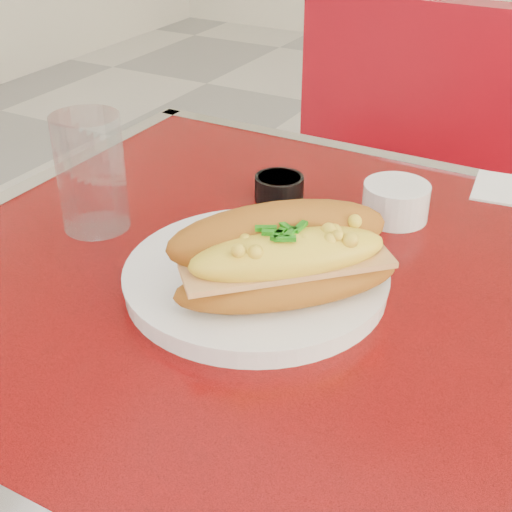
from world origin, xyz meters
The scene contains 10 objects.
diner_table centered at (0.00, 0.00, 0.61)m, with size 1.23×0.83×0.77m.
booth_bench_far centered at (0.00, 0.81, 0.29)m, with size 1.20×0.51×0.90m.
dinner_plate centered at (-0.18, -0.03, 0.78)m, with size 0.37×0.37×0.02m.
mac_hoagie centered at (-0.13, -0.06, 0.84)m, with size 0.25×0.25×0.11m.
fries_pile centered at (-0.14, -0.03, 0.81)m, with size 0.11×0.10×0.03m, color #C67D21, non-canonical shape.
fork centered at (-0.11, 0.00, 0.79)m, with size 0.02×0.15×0.00m.
gravy_ramekin centered at (-0.10, 0.20, 0.80)m, with size 0.11×0.11×0.05m.
sauce_cup_left centered at (-0.26, 0.18, 0.79)m, with size 0.07×0.07×0.03m.
water_tumbler centered at (-0.43, -0.01, 0.85)m, with size 0.09×0.09×0.15m, color #A4C2D3.
paper_napkin centered at (0.02, 0.36, 0.77)m, with size 0.11×0.11×0.00m, color white.
Camera 1 is at (0.15, -0.63, 1.22)m, focal length 50.00 mm.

